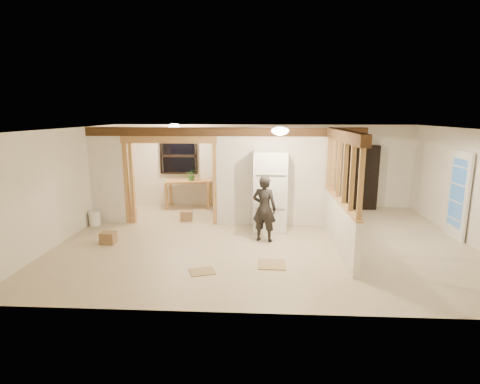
# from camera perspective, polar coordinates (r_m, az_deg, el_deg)

# --- Properties ---
(floor) EXTENTS (9.00, 6.50, 0.01)m
(floor) POSITION_cam_1_polar(r_m,az_deg,el_deg) (8.64, 3.59, -7.25)
(floor) COLOR #C6B193
(floor) RESTS_ON ground
(ceiling) EXTENTS (9.00, 6.50, 0.01)m
(ceiling) POSITION_cam_1_polar(r_m,az_deg,el_deg) (8.17, 3.81, 9.59)
(ceiling) COLOR white
(wall_back) EXTENTS (9.00, 0.01, 2.50)m
(wall_back) POSITION_cam_1_polar(r_m,az_deg,el_deg) (11.52, 3.56, 3.99)
(wall_back) COLOR silver
(wall_back) RESTS_ON floor
(wall_front) EXTENTS (9.00, 0.01, 2.50)m
(wall_front) POSITION_cam_1_polar(r_m,az_deg,el_deg) (5.16, 4.01, -5.84)
(wall_front) COLOR silver
(wall_front) RESTS_ON floor
(wall_left) EXTENTS (0.01, 6.50, 2.50)m
(wall_left) POSITION_cam_1_polar(r_m,az_deg,el_deg) (9.41, -24.87, 1.15)
(wall_left) COLOR silver
(wall_left) RESTS_ON floor
(wall_right) EXTENTS (0.01, 6.50, 2.50)m
(wall_right) POSITION_cam_1_polar(r_m,az_deg,el_deg) (9.50, 31.97, 0.53)
(wall_right) COLOR silver
(wall_right) RESTS_ON floor
(partition_left_stub) EXTENTS (0.90, 0.12, 2.50)m
(partition_left_stub) POSITION_cam_1_polar(r_m,az_deg,el_deg) (10.29, -19.57, 2.39)
(partition_left_stub) COLOR silver
(partition_left_stub) RESTS_ON floor
(partition_center) EXTENTS (2.80, 0.12, 2.50)m
(partition_center) POSITION_cam_1_polar(r_m,az_deg,el_deg) (9.50, 4.84, 2.30)
(partition_center) COLOR silver
(partition_center) RESTS_ON floor
(doorway_frame) EXTENTS (2.46, 0.14, 2.20)m
(doorway_frame) POSITION_cam_1_polar(r_m,az_deg,el_deg) (9.80, -10.56, 1.54)
(doorway_frame) COLOR #B3854B
(doorway_frame) RESTS_ON floor
(header_beam_back) EXTENTS (7.00, 0.18, 0.22)m
(header_beam_back) POSITION_cam_1_polar(r_m,az_deg,el_deg) (9.42, -2.45, 9.16)
(header_beam_back) COLOR #4A2F19
(header_beam_back) RESTS_ON ceiling
(header_beam_right) EXTENTS (0.18, 3.30, 0.22)m
(header_beam_right) POSITION_cam_1_polar(r_m,az_deg,el_deg) (7.96, 15.55, 8.27)
(header_beam_right) COLOR #4A2F19
(header_beam_right) RESTS_ON ceiling
(pony_wall) EXTENTS (0.12, 3.20, 1.00)m
(pony_wall) POSITION_cam_1_polar(r_m,az_deg,el_deg) (8.28, 14.83, -4.82)
(pony_wall) COLOR silver
(pony_wall) RESTS_ON floor
(stud_partition) EXTENTS (0.14, 3.20, 1.32)m
(stud_partition) POSITION_cam_1_polar(r_m,az_deg,el_deg) (8.03, 15.27, 3.14)
(stud_partition) COLOR #B3854B
(stud_partition) RESTS_ON pony_wall
(window_back) EXTENTS (1.12, 0.10, 1.10)m
(window_back) POSITION_cam_1_polar(r_m,az_deg,el_deg) (11.68, -9.34, 5.44)
(window_back) COLOR black
(window_back) RESTS_ON wall_back
(french_door) EXTENTS (0.12, 0.86, 2.00)m
(french_door) POSITION_cam_1_polar(r_m,az_deg,el_deg) (9.85, 30.31, -0.43)
(french_door) COLOR white
(french_door) RESTS_ON floor
(ceiling_dome_main) EXTENTS (0.36, 0.36, 0.16)m
(ceiling_dome_main) POSITION_cam_1_polar(r_m,az_deg,el_deg) (7.68, 6.12, 9.26)
(ceiling_dome_main) COLOR #FFEABF
(ceiling_dome_main) RESTS_ON ceiling
(ceiling_dome_util) EXTENTS (0.32, 0.32, 0.14)m
(ceiling_dome_util) POSITION_cam_1_polar(r_m,az_deg,el_deg) (10.75, -9.98, 9.86)
(ceiling_dome_util) COLOR #FFEABF
(ceiling_dome_util) RESTS_ON ceiling
(hanging_bulb) EXTENTS (0.07, 0.07, 0.07)m
(hanging_bulb) POSITION_cam_1_polar(r_m,az_deg,el_deg) (9.97, -8.00, 8.06)
(hanging_bulb) COLOR #FFD88C
(hanging_bulb) RESTS_ON ceiling
(refrigerator) EXTENTS (0.80, 0.78, 1.94)m
(refrigerator) POSITION_cam_1_polar(r_m,az_deg,el_deg) (9.11, 4.57, 0.11)
(refrigerator) COLOR white
(refrigerator) RESTS_ON floor
(woman) EXTENTS (0.63, 0.51, 1.50)m
(woman) POSITION_cam_1_polar(r_m,az_deg,el_deg) (8.34, 3.72, -2.55)
(woman) COLOR #282525
(woman) RESTS_ON floor
(work_table) EXTENTS (1.48, 0.95, 0.86)m
(work_table) POSITION_cam_1_polar(r_m,az_deg,el_deg) (11.48, -7.78, -0.28)
(work_table) COLOR #B3854B
(work_table) RESTS_ON floor
(potted_plant) EXTENTS (0.31, 0.27, 0.34)m
(potted_plant) POSITION_cam_1_polar(r_m,az_deg,el_deg) (11.27, -7.37, 2.60)
(potted_plant) COLOR #38622B
(potted_plant) RESTS_ON work_table
(shop_vac) EXTENTS (0.52, 0.52, 0.57)m
(shop_vac) POSITION_cam_1_polar(r_m,az_deg,el_deg) (10.85, -17.33, -2.22)
(shop_vac) COLOR #A11D09
(shop_vac) RESTS_ON floor
(bookshelf) EXTENTS (0.96, 0.32, 1.92)m
(bookshelf) POSITION_cam_1_polar(r_m,az_deg,el_deg) (11.73, 17.93, 2.14)
(bookshelf) COLOR black
(bookshelf) RESTS_ON floor
(bucket) EXTENTS (0.37, 0.37, 0.36)m
(bucket) POSITION_cam_1_polar(r_m,az_deg,el_deg) (10.32, -21.27, -3.79)
(bucket) COLOR silver
(bucket) RESTS_ON floor
(box_util_a) EXTENTS (0.32, 0.28, 0.26)m
(box_util_a) POSITION_cam_1_polar(r_m,az_deg,el_deg) (10.19, -8.17, -3.58)
(box_util_a) COLOR olive
(box_util_a) RESTS_ON floor
(box_util_b) EXTENTS (0.40, 0.40, 0.30)m
(box_util_b) POSITION_cam_1_polar(r_m,az_deg,el_deg) (11.28, -17.28, -2.39)
(box_util_b) COLOR olive
(box_util_b) RESTS_ON floor
(box_front) EXTENTS (0.33, 0.27, 0.26)m
(box_front) POSITION_cam_1_polar(r_m,az_deg,el_deg) (8.82, -19.43, -6.61)
(box_front) COLOR olive
(box_front) RESTS_ON floor
(floor_panel_near) EXTENTS (0.53, 0.53, 0.02)m
(floor_panel_near) POSITION_cam_1_polar(r_m,az_deg,el_deg) (7.27, 4.83, -10.91)
(floor_panel_near) COLOR tan
(floor_panel_near) RESTS_ON floor
(floor_panel_far) EXTENTS (0.54, 0.49, 0.01)m
(floor_panel_far) POSITION_cam_1_polar(r_m,az_deg,el_deg) (6.98, -5.79, -11.96)
(floor_panel_far) COLOR tan
(floor_panel_far) RESTS_ON floor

